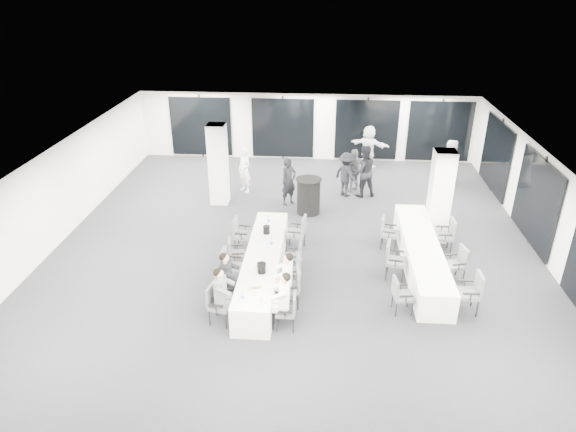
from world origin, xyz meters
name	(u,v)px	position (x,y,z in m)	size (l,w,h in m)	color
room	(326,192)	(0.89, 1.11, 1.39)	(14.04, 16.04, 2.84)	#232429
column_left	(218,164)	(-2.80, 3.20, 1.40)	(0.60, 0.60, 2.80)	white
column_right	(440,196)	(4.20, 1.00, 1.40)	(0.60, 0.60, 2.80)	white
banquet_table_main	(263,266)	(-0.71, -1.60, 0.38)	(0.90, 5.00, 0.75)	white
banquet_table_side	(421,255)	(3.51, -0.71, 0.38)	(0.90, 5.00, 0.75)	white
cocktail_table	(309,196)	(0.31, 2.57, 0.61)	(0.87, 0.87, 1.21)	black
chair_main_left_near	(217,302)	(-1.54, -3.49, 0.54)	(0.56, 0.60, 0.95)	#505358
chair_main_left_second	(222,286)	(-1.54, -2.85, 0.53)	(0.54, 0.58, 0.93)	#505358
chair_main_left_mid	(229,264)	(-1.55, -1.90, 0.57)	(0.53, 0.59, 1.00)	#505358
chair_main_left_fourth	(235,252)	(-1.54, -1.15, 0.51)	(0.52, 0.55, 0.89)	#505358
chair_main_left_far	(240,232)	(-1.55, -0.09, 0.57)	(0.54, 0.59, 0.99)	#505358
chair_main_right_near	(289,309)	(0.12, -3.59, 0.50)	(0.45, 0.50, 0.88)	#505358
chair_main_right_second	(292,285)	(0.13, -2.72, 0.58)	(0.58, 0.62, 1.01)	#505358
chair_main_right_mid	(294,269)	(0.12, -1.93, 0.52)	(0.56, 0.59, 0.92)	#505358
chair_main_right_fourth	(296,255)	(0.11, -1.14, 0.49)	(0.46, 0.51, 0.86)	#505358
chair_main_right_far	(299,231)	(0.13, 0.06, 0.59)	(0.59, 0.63, 1.04)	#505358
chair_side_left_near	(400,293)	(2.68, -2.80, 0.52)	(0.52, 0.56, 0.91)	#505358
chair_side_left_mid	(393,258)	(2.67, -1.26, 0.57)	(0.60, 0.63, 1.00)	#505358
chair_side_left_far	(387,231)	(2.68, 0.36, 0.54)	(0.57, 0.60, 0.95)	#505358
chair_side_right_near	(472,290)	(4.35, -2.66, 0.59)	(0.54, 0.60, 1.04)	#505358
chair_side_right_mid	(458,262)	(4.34, -1.27, 0.54)	(0.58, 0.60, 0.95)	#505358
chair_side_right_far	(447,234)	(4.35, 0.23, 0.58)	(0.52, 0.58, 1.02)	#505358
seated_guest_a	(223,292)	(-1.38, -3.51, 0.81)	(0.50, 0.38, 1.44)	slate
seated_guest_b	(229,276)	(-1.38, -2.83, 0.81)	(0.50, 0.38, 1.44)	black
seated_guest_c	(282,297)	(-0.04, -3.59, 0.81)	(0.50, 0.38, 1.44)	white
seated_guest_d	(285,276)	(-0.04, -2.73, 0.81)	(0.50, 0.38, 1.44)	white
standing_guest_a	(289,178)	(-0.40, 3.24, 0.95)	(0.69, 0.56, 1.90)	black
standing_guest_b	(364,168)	(2.19, 4.15, 1.07)	(1.03, 0.63, 2.13)	black
standing_guest_c	(347,172)	(1.60, 4.12, 0.91)	(1.18, 0.60, 1.82)	black
standing_guest_d	(354,167)	(1.89, 4.59, 0.91)	(1.07, 0.60, 1.82)	slate
standing_guest_e	(451,159)	(5.52, 5.62, 0.96)	(0.93, 0.57, 1.93)	slate
standing_guest_f	(369,144)	(2.57, 7.20, 0.99)	(1.82, 0.70, 1.98)	white
standing_guest_g	(244,167)	(-2.08, 4.24, 0.93)	(0.68, 0.55, 1.87)	white
standing_guest_h	(442,187)	(4.65, 2.68, 1.03)	(0.99, 0.61, 2.06)	white
ice_bucket_near	(262,268)	(-0.63, -2.50, 0.88)	(0.22, 0.22, 0.25)	black
ice_bucket_far	(267,230)	(-0.74, -0.46, 0.86)	(0.20, 0.20, 0.22)	black
water_bottle_a	(243,296)	(-0.91, -3.67, 0.85)	(0.06, 0.06, 0.19)	silver
water_bottle_b	(271,242)	(-0.53, -1.18, 0.87)	(0.08, 0.08, 0.24)	silver
water_bottle_c	(269,220)	(-0.76, 0.18, 0.86)	(0.07, 0.07, 0.21)	silver
plate_a	(252,289)	(-0.76, -3.23, 0.76)	(0.20, 0.20, 0.03)	white
plate_b	(259,288)	(-0.61, -3.18, 0.76)	(0.19, 0.19, 0.03)	white
plate_c	(259,266)	(-0.74, -2.25, 0.76)	(0.22, 0.22, 0.03)	white
wine_glass	(261,300)	(-0.46, -3.87, 0.90)	(0.08, 0.08, 0.20)	silver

